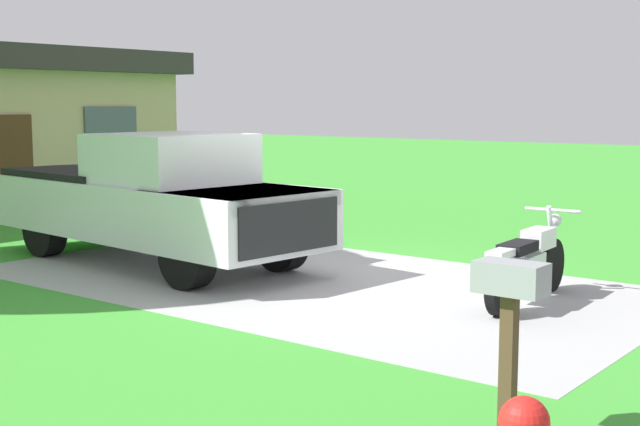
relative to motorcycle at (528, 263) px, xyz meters
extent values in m
plane|color=green|center=(-0.62, 2.75, -0.47)|extent=(80.00, 80.00, 0.00)
cube|color=#A2A2A2|center=(-0.62, 2.75, -0.47)|extent=(4.83, 8.82, 0.01)
cylinder|color=black|center=(0.76, 0.04, -0.14)|extent=(0.67, 0.16, 0.66)
cylinder|color=black|center=(-0.79, -0.05, -0.14)|extent=(0.67, 0.16, 0.66)
cube|color=silver|center=(-0.04, 0.00, -0.05)|extent=(0.57, 0.29, 0.32)
cube|color=silver|center=(0.31, 0.02, 0.25)|extent=(0.53, 0.29, 0.24)
cube|color=black|center=(-0.34, -0.02, 0.23)|extent=(0.62, 0.31, 0.12)
cube|color=silver|center=(-0.79, -0.05, 0.23)|extent=(0.49, 0.23, 0.08)
cylinder|color=silver|center=(0.76, 0.04, 0.23)|extent=(0.33, 0.08, 0.77)
cylinder|color=silver|center=(0.76, 0.04, 0.55)|extent=(0.08, 0.70, 0.04)
sphere|color=silver|center=(0.88, 0.05, 0.41)|extent=(0.16, 0.16, 0.16)
cylinder|color=black|center=(-0.30, 3.55, -0.05)|extent=(0.38, 0.86, 0.84)
cylinder|color=black|center=(-1.93, 3.71, -0.05)|extent=(0.38, 0.86, 0.84)
cylinder|color=black|center=(0.04, 7.03, -0.05)|extent=(0.38, 0.86, 0.84)
cylinder|color=black|center=(-1.59, 7.19, -0.05)|extent=(0.38, 0.86, 0.84)
cube|color=silver|center=(-0.94, 5.42, 0.33)|extent=(2.53, 5.77, 0.80)
cube|color=silver|center=(-1.12, 3.58, 0.63)|extent=(2.07, 2.07, 0.20)
cube|color=silver|center=(-0.98, 5.02, 1.08)|extent=(1.97, 2.06, 0.70)
cube|color=#3F4C56|center=(-1.06, 4.23, 0.98)|extent=(1.71, 0.32, 0.60)
cube|color=black|center=(-0.79, 6.96, 0.58)|extent=(2.12, 2.57, 0.50)
cube|color=black|center=(-1.21, 2.65, 0.33)|extent=(1.70, 0.26, 0.64)
sphere|color=red|center=(-5.49, -2.48, 0.27)|extent=(0.26, 0.26, 0.26)
cube|color=#4C3823|center=(-4.05, -1.70, 0.08)|extent=(0.10, 0.10, 1.10)
cube|color=gray|center=(-4.05, -1.70, 0.68)|extent=(0.26, 0.48, 0.22)
cube|color=#4C2D19|center=(0.45, 11.23, 0.58)|extent=(1.00, 0.08, 2.10)
cube|color=#4C5966|center=(2.97, 11.23, 1.23)|extent=(1.40, 0.06, 1.10)
camera|label=1|loc=(-9.47, -4.28, 1.86)|focal=49.25mm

